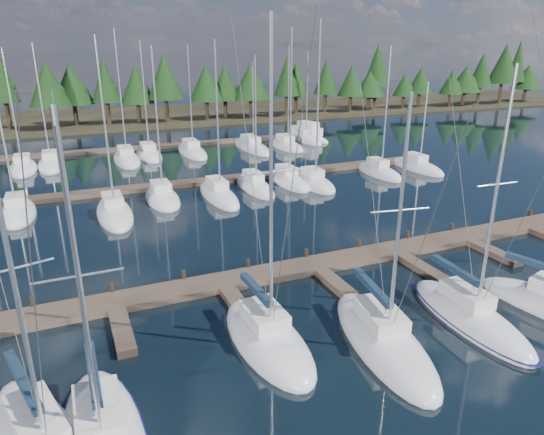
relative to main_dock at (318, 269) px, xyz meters
name	(u,v)px	position (x,y,z in m)	size (l,w,h in m)	color
ground	(247,211)	(0.00, 12.64, -0.20)	(260.00, 260.00, 0.00)	black
far_shore	(138,117)	(0.00, 72.64, 0.10)	(220.00, 30.00, 0.60)	#302A1A
main_dock	(318,269)	(0.00, 0.00, 0.00)	(44.00, 6.13, 0.90)	brown
back_docks	(190,161)	(0.00, 32.23, 0.00)	(50.00, 21.80, 0.40)	brown
front_sailboat_2	(267,338)	(-5.81, -5.78, 0.10)	(3.19, 7.88, 15.22)	silver
front_sailboat_3	(383,339)	(-0.87, -7.96, 0.07)	(4.38, 9.43, 12.38)	silver
front_sailboat_4	(469,316)	(4.35, -8.00, 0.08)	(3.11, 8.74, 13.34)	silver
back_sailboat_rows	(203,169)	(0.29, 27.62, 0.06)	(45.66, 32.89, 16.32)	silver
motor_yacht_right	(306,136)	(19.59, 40.20, 0.28)	(5.39, 9.26, 4.39)	silver
tree_line	(148,82)	(0.83, 62.84, 7.14)	(184.75, 11.49, 14.33)	black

